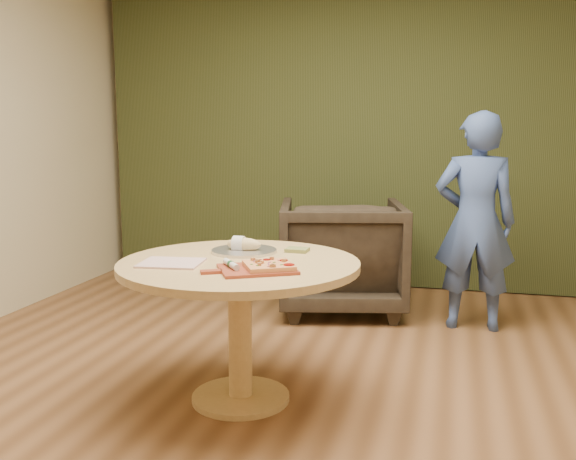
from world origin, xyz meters
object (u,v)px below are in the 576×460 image
(armchair, at_px, (342,250))
(person_standing, at_px, (475,222))
(bread_roll, at_px, (242,244))
(flatbread_pizza, at_px, (269,265))
(cutlery_roll, at_px, (231,264))
(pizza_paddle, at_px, (255,269))
(serving_tray, at_px, (244,251))
(pedestal_table, at_px, (239,288))

(armchair, bearing_deg, person_standing, 155.25)
(bread_roll, distance_m, armchair, 1.63)
(bread_roll, xyz_separation_m, person_standing, (1.26, 1.36, -0.03))
(flatbread_pizza, distance_m, person_standing, 2.03)
(cutlery_roll, distance_m, person_standing, 2.15)
(bread_roll, relative_size, person_standing, 0.13)
(pizza_paddle, bearing_deg, cutlery_roll, 160.14)
(pizza_paddle, height_order, armchair, armchair)
(armchair, bearing_deg, flatbread_pizza, 76.94)
(person_standing, bearing_deg, flatbread_pizza, 57.76)
(serving_tray, bearing_deg, flatbread_pizza, -57.45)
(bread_roll, distance_m, person_standing, 1.86)
(bread_roll, bearing_deg, pizza_paddle, -64.18)
(flatbread_pizza, height_order, bread_roll, bread_roll)
(serving_tray, xyz_separation_m, bread_roll, (-0.01, 0.00, 0.04))
(cutlery_roll, distance_m, armchair, 2.04)
(cutlery_roll, relative_size, armchair, 0.18)
(pedestal_table, relative_size, pizza_paddle, 2.63)
(flatbread_pizza, xyz_separation_m, cutlery_roll, (-0.18, -0.03, 0.00))
(flatbread_pizza, height_order, armchair, armchair)
(pedestal_table, distance_m, person_standing, 2.00)
(pizza_paddle, xyz_separation_m, person_standing, (1.06, 1.79, 0.01))
(pizza_paddle, xyz_separation_m, flatbread_pizza, (0.06, 0.02, 0.02))
(pedestal_table, xyz_separation_m, cutlery_roll, (0.03, -0.21, 0.17))
(flatbread_pizza, height_order, cutlery_roll, flatbread_pizza)
(person_standing, bearing_deg, pedestal_table, 49.95)
(serving_tray, height_order, person_standing, person_standing)
(bread_roll, bearing_deg, armchair, 79.90)
(cutlery_roll, height_order, bread_roll, bread_roll)
(flatbread_pizza, bearing_deg, serving_tray, 122.55)
(pedestal_table, relative_size, bread_roll, 6.39)
(flatbread_pizza, relative_size, bread_roll, 1.55)
(serving_tray, bearing_deg, person_standing, 47.44)
(serving_tray, bearing_deg, bread_roll, 180.00)
(person_standing, bearing_deg, bread_roll, 44.27)
(pizza_paddle, relative_size, bread_roll, 2.43)
(pedestal_table, distance_m, cutlery_roll, 0.28)
(pizza_paddle, relative_size, person_standing, 0.31)
(pizza_paddle, bearing_deg, serving_tray, 85.79)
(pedestal_table, height_order, pizza_paddle, pizza_paddle)
(pedestal_table, bearing_deg, armchair, 82.97)
(cutlery_roll, distance_m, bread_roll, 0.45)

